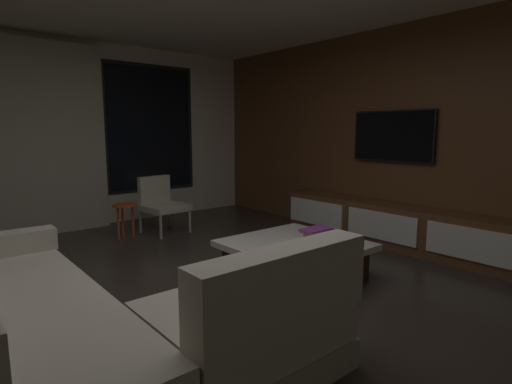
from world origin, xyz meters
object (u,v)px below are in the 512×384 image
coffee_table (295,260)px  media_console (394,227)px  side_stool (125,211)px  accent_chair_near_window (161,201)px  book_stack_on_coffee_table (317,234)px  sectional_couch (82,325)px  mounted_tv (392,136)px

coffee_table → media_console: 1.72m
coffee_table → media_console: media_console is taller
side_stool → coffee_table: bearing=-75.3°
accent_chair_near_window → coffee_table: bearing=-87.3°
book_stack_on_coffee_table → media_console: size_ratio=0.10×
side_stool → accent_chair_near_window: bearing=2.8°
media_console → sectional_couch: bearing=-175.9°
sectional_couch → side_stool: (1.40, 2.78, 0.08)m
coffee_table → accent_chair_near_window: bearing=92.7°
side_stool → mounted_tv: (2.55, -2.31, 0.98)m
mounted_tv → coffee_table: bearing=-174.5°
accent_chair_near_window → book_stack_on_coffee_table: bearing=-83.3°
coffee_table → media_console: bearing=-0.5°
coffee_table → mounted_tv: 2.23m
accent_chair_near_window → side_stool: bearing=-177.2°
sectional_couch → media_console: size_ratio=0.81×
sectional_couch → side_stool: size_ratio=5.43×
media_console → mounted_tv: mounted_tv is taller
coffee_table → side_stool: side_stool is taller
coffee_table → side_stool: size_ratio=2.52×
coffee_table → sectional_couch: bearing=-172.0°
sectional_couch → coffee_table: size_ratio=2.16×
side_stool → mounted_tv: 3.58m
book_stack_on_coffee_table → media_console: bearing=3.2°
accent_chair_near_window → media_console: 3.14m
sectional_couch → side_stool: bearing=63.3°
media_console → mounted_tv: bearing=47.6°
sectional_couch → coffee_table: 2.08m
book_stack_on_coffee_table → mounted_tv: size_ratio=0.27×
coffee_table → mounted_tv: size_ratio=1.05×
coffee_table → media_console: size_ratio=0.37×
sectional_couch → side_stool: sectional_couch is taller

